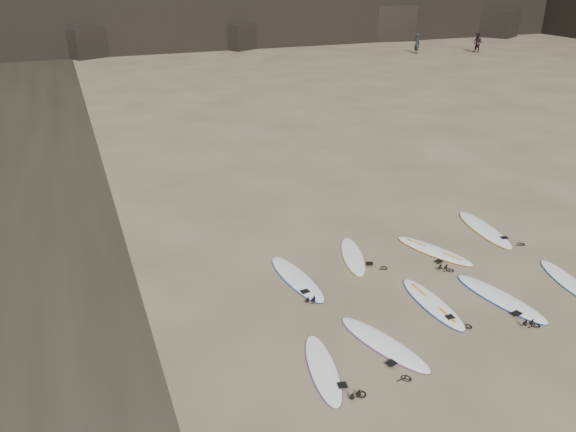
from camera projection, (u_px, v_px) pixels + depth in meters
name	position (u px, v px, depth m)	size (l,w,h in m)	color
ground	(458.00, 308.00, 13.46)	(240.00, 240.00, 0.00)	#897559
surfboard_0	(323.00, 368.00, 11.39)	(0.55, 2.27, 0.08)	white
surfboard_1	(384.00, 343.00, 12.13)	(0.60, 2.49, 0.09)	white
surfboard_2	(432.00, 303.00, 13.57)	(0.58, 2.43, 0.09)	white
surfboard_3	(500.00, 298.00, 13.78)	(0.63, 2.63, 0.09)	white
surfboard_4	(567.00, 280.00, 14.55)	(0.53, 2.22, 0.08)	white
surfboard_5	(297.00, 278.00, 14.64)	(0.63, 2.63, 0.09)	white
surfboard_6	(353.00, 256.00, 15.77)	(0.55, 2.28, 0.08)	white
surfboard_7	(434.00, 250.00, 16.05)	(0.59, 2.45, 0.09)	white
surfboard_8	(484.00, 229.00, 17.33)	(0.66, 2.73, 0.10)	white
person_a	(417.00, 43.00, 50.95)	(0.65, 0.43, 1.78)	black
person_b	(478.00, 43.00, 51.52)	(0.85, 0.66, 1.74)	black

